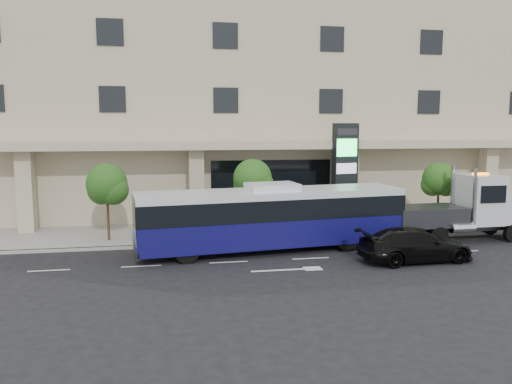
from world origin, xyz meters
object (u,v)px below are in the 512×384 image
Objects in this scene: city_bus at (272,217)px; tow_truck at (466,210)px; signage_pylon at (345,174)px; black_sedan at (415,245)px.

city_bus is 11.19m from tow_truck.
city_bus is 7.70m from signage_pylon.
black_sedan is at bearing -33.63° from city_bus.
tow_truck reaches higher than city_bus.
tow_truck is 7.28m from signage_pylon.
signage_pylon reaches higher than city_bus.
signage_pylon is at bearing 1.55° from black_sedan.
black_sedan is at bearing -144.17° from tow_truck.
tow_truck is at bearing -50.60° from signage_pylon.
tow_truck is 6.20m from black_sedan.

